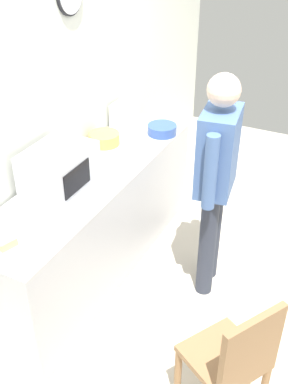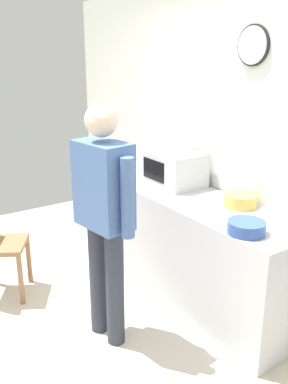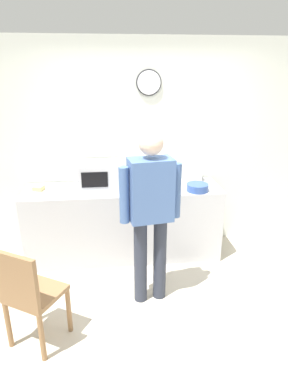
% 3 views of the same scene
% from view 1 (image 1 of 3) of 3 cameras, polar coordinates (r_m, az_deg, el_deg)
% --- Properties ---
extents(ground_plane, '(6.00, 6.00, 0.00)m').
position_cam_1_polar(ground_plane, '(3.94, 12.40, -11.21)').
color(ground_plane, beige).
extents(back_wall, '(5.40, 0.13, 2.60)m').
position_cam_1_polar(back_wall, '(3.80, -9.20, 10.89)').
color(back_wall, silver).
rests_on(back_wall, ground_plane).
extents(kitchen_counter, '(2.34, 0.62, 0.90)m').
position_cam_1_polar(kitchen_counter, '(3.81, -5.93, -3.56)').
color(kitchen_counter, '#B7B7BC').
rests_on(kitchen_counter, ground_plane).
extents(microwave, '(0.50, 0.39, 0.30)m').
position_cam_1_polar(microwave, '(3.35, -10.28, 2.81)').
color(microwave, silver).
rests_on(microwave, kitchen_counter).
extents(sandwich_plate, '(0.25, 0.25, 0.07)m').
position_cam_1_polar(sandwich_plate, '(2.92, -16.46, -6.13)').
color(sandwich_plate, white).
rests_on(sandwich_plate, kitchen_counter).
extents(salad_bowl, '(0.25, 0.25, 0.08)m').
position_cam_1_polar(salad_bowl, '(4.13, 2.21, 7.59)').
color(salad_bowl, '#33519E').
rests_on(salad_bowl, kitchen_counter).
extents(cereal_bowl, '(0.26, 0.26, 0.10)m').
position_cam_1_polar(cereal_bowl, '(3.96, -4.83, 6.47)').
color(cereal_bowl, gold).
rests_on(cereal_bowl, kitchen_counter).
extents(toaster, '(0.22, 0.18, 0.20)m').
position_cam_1_polar(toaster, '(4.30, -2.47, 9.44)').
color(toaster, silver).
rests_on(toaster, kitchen_counter).
extents(spoon_utensil, '(0.05, 0.17, 0.01)m').
position_cam_1_polar(spoon_utensil, '(3.79, -2.09, 4.54)').
color(spoon_utensil, silver).
rests_on(spoon_utensil, kitchen_counter).
extents(person_standing, '(0.58, 0.30, 1.74)m').
position_cam_1_polar(person_standing, '(3.33, 8.73, 2.30)').
color(person_standing, '#2B303E').
rests_on(person_standing, ground_plane).
extents(wooden_chair, '(0.55, 0.55, 0.94)m').
position_cam_1_polar(wooden_chair, '(2.77, 10.81, -19.38)').
color(wooden_chair, olive).
rests_on(wooden_chair, ground_plane).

